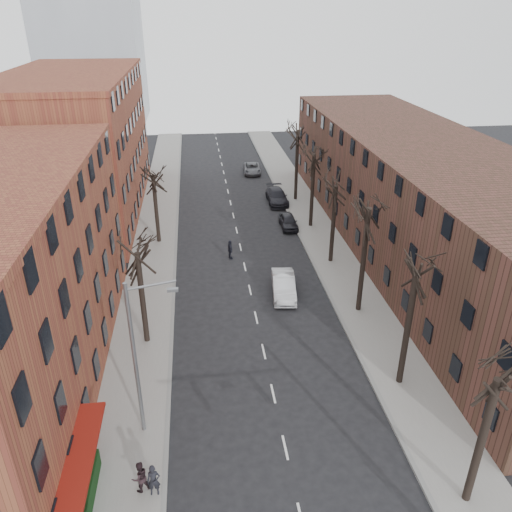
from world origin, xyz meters
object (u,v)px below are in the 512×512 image
object	(u,v)px
parked_car_near	(288,221)
parked_car_mid	(277,196)
silver_sedan	(284,286)
pedestrian_a	(154,481)

from	to	relation	value
parked_car_near	parked_car_mid	xyz separation A→B (m)	(0.00, 7.25, 0.10)
silver_sedan	parked_car_near	distance (m)	13.40
parked_car_near	parked_car_mid	distance (m)	7.25
silver_sedan	parked_car_near	bearing A→B (deg)	83.91
parked_car_near	pedestrian_a	size ratio (longest dim) A/B	2.40
parked_car_near	parked_car_mid	bearing A→B (deg)	90.17
silver_sedan	parked_car_near	size ratio (longest dim) A/B	1.22
parked_car_near	pedestrian_a	bearing A→B (deg)	-111.08
parked_car_near	parked_car_mid	size ratio (longest dim) A/B	0.75
parked_car_mid	pedestrian_a	size ratio (longest dim) A/B	3.21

